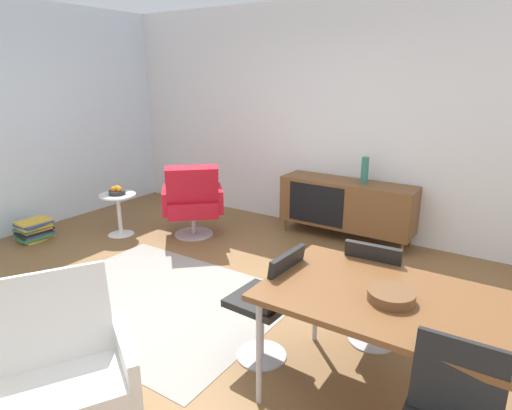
{
  "coord_description": "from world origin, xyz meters",
  "views": [
    {
      "loc": [
        2.2,
        -2.45,
        1.95
      ],
      "look_at": [
        0.35,
        0.36,
        0.92
      ],
      "focal_mm": 30.36,
      "sensor_mm": 36.0,
      "label": 1
    }
  ],
  "objects": [
    {
      "name": "area_rug",
      "position": [
        -0.44,
        -0.04,
        0.0
      ],
      "size": [
        2.2,
        1.7,
        0.01
      ],
      "primitive_type": "cube",
      "color": "gray",
      "rests_on": "ground_plane"
    },
    {
      "name": "ground_plane",
      "position": [
        0.0,
        0.0,
        0.0
      ],
      "size": [
        8.32,
        8.32,
        0.0
      ],
      "primitive_type": "plane",
      "color": "brown"
    },
    {
      "name": "wall_back",
      "position": [
        0.0,
        2.6,
        1.4
      ],
      "size": [
        6.8,
        0.12,
        2.8
      ],
      "primitive_type": "cube",
      "color": "white",
      "rests_on": "ground_plane"
    },
    {
      "name": "dining_chair_back_left",
      "position": [
        1.38,
        0.35,
        0.47
      ],
      "size": [
        0.42,
        0.45,
        0.86
      ],
      "color": "black",
      "rests_on": "ground_plane"
    },
    {
      "name": "dining_table",
      "position": [
        1.73,
        -0.21,
        0.7
      ],
      "size": [
        1.6,
        0.9,
        0.74
      ],
      "color": "brown",
      "rests_on": "ground_plane"
    },
    {
      "name": "side_table_round",
      "position": [
        -2.03,
        0.89,
        0.32
      ],
      "size": [
        0.44,
        0.44,
        0.52
      ],
      "color": "white",
      "rests_on": "ground_plane"
    },
    {
      "name": "wooden_bowl_on_table",
      "position": [
        1.65,
        -0.26,
        0.77
      ],
      "size": [
        0.26,
        0.26,
        0.06
      ],
      "primitive_type": "cylinder",
      "color": "brown",
      "rests_on": "dining_table"
    },
    {
      "name": "dining_chair_near_window",
      "position": [
        0.84,
        -0.21,
        0.47
      ],
      "size": [
        0.44,
        0.42,
        0.86
      ],
      "color": "black",
      "rests_on": "ground_plane"
    },
    {
      "name": "armchair_black_shell",
      "position": [
        0.31,
        -1.43,
        0.47
      ],
      "size": [
        0.87,
        0.89,
        0.95
      ],
      "color": "silver",
      "rests_on": "ground_plane"
    },
    {
      "name": "lounge_chair_red",
      "position": [
        -1.2,
        1.33,
        0.47
      ],
      "size": [
        0.91,
        0.91,
        0.95
      ],
      "color": "red",
      "rests_on": "ground_plane"
    },
    {
      "name": "sideboard",
      "position": [
        0.38,
        2.3,
        0.44
      ],
      "size": [
        1.6,
        0.45,
        0.72
      ],
      "color": "brown",
      "rests_on": "ground_plane"
    },
    {
      "name": "fruit_bowl",
      "position": [
        -2.03,
        0.89,
        0.56
      ],
      "size": [
        0.2,
        0.2,
        0.11
      ],
      "color": "#262628",
      "rests_on": "side_table_round"
    },
    {
      "name": "vase_cobalt",
      "position": [
        0.58,
        2.3,
        0.87
      ],
      "size": [
        0.08,
        0.08,
        0.31
      ],
      "color": "#337266",
      "rests_on": "sideboard"
    },
    {
      "name": "magazine_stack",
      "position": [
        -2.76,
        0.19,
        0.12
      ],
      "size": [
        0.34,
        0.41,
        0.24
      ],
      "color": "gold",
      "rests_on": "ground_plane"
    }
  ]
}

